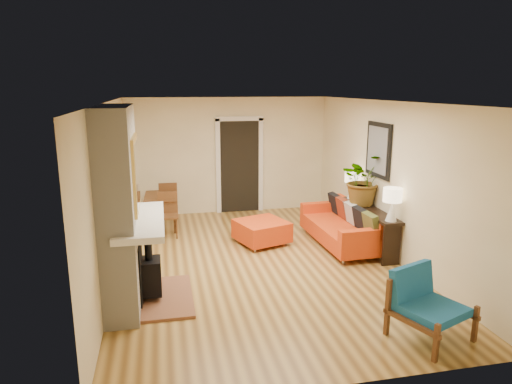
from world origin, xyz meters
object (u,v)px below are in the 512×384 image
at_px(console_table, 369,217).
at_px(houseplant, 364,179).
at_px(blue_chair, 424,300).
at_px(lamp_near, 392,201).
at_px(ottoman, 262,231).
at_px(dining_table, 165,201).
at_px(sofa, 344,226).
at_px(lamp_far, 352,181).

height_order(console_table, houseplant, houseplant).
xyz_separation_m(blue_chair, lamp_near, (0.67, 2.09, 0.63)).
height_order(ottoman, lamp_near, lamp_near).
distance_m(dining_table, houseplant, 3.95).
bearing_deg(blue_chair, sofa, 84.07).
height_order(ottoman, dining_table, dining_table).
relative_size(ottoman, blue_chair, 1.08).
distance_m(sofa, dining_table, 3.62).
bearing_deg(ottoman, sofa, -14.15).
height_order(blue_chair, dining_table, dining_table).
xyz_separation_m(lamp_far, houseplant, (-0.01, -0.50, 0.14)).
relative_size(console_table, lamp_far, 3.43).
bearing_deg(ottoman, lamp_near, -37.63).
height_order(blue_chair, console_table, blue_chair).
distance_m(sofa, console_table, 0.48).
bearing_deg(lamp_near, houseplant, 90.55).
distance_m(dining_table, lamp_near, 4.49).
relative_size(sofa, ottoman, 1.92).
height_order(ottoman, console_table, console_table).
distance_m(console_table, houseplant, 0.68).
relative_size(sofa, lamp_near, 3.75).
relative_size(lamp_near, lamp_far, 1.00).
height_order(sofa, dining_table, dining_table).
relative_size(blue_chair, lamp_near, 1.81).
bearing_deg(blue_chair, lamp_near, 72.23).
bearing_deg(console_table, sofa, 144.20).
xyz_separation_m(dining_table, lamp_far, (3.53, -1.17, 0.51)).
bearing_deg(lamp_near, ottoman, 142.37).
height_order(blue_chair, lamp_far, lamp_far).
bearing_deg(houseplant, blue_chair, -101.86).
bearing_deg(houseplant, dining_table, 154.62).
xyz_separation_m(lamp_near, houseplant, (-0.01, 1.05, 0.14)).
bearing_deg(lamp_near, sofa, 108.62).
xyz_separation_m(sofa, blue_chair, (-0.32, -3.11, 0.08)).
height_order(lamp_near, lamp_far, same).
distance_m(dining_table, lamp_far, 3.76).
height_order(dining_table, console_table, dining_table).
height_order(sofa, lamp_near, lamp_near).
bearing_deg(dining_table, sofa, -28.02).
bearing_deg(sofa, lamp_far, 56.50).
bearing_deg(console_table, ottoman, 161.14).
bearing_deg(sofa, console_table, -35.80).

